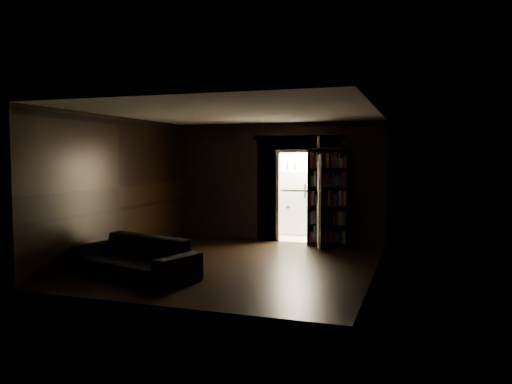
{
  "coord_description": "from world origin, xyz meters",
  "views": [
    {
      "loc": [
        3.24,
        -8.57,
        1.99
      ],
      "look_at": [
        0.09,
        0.9,
        1.29
      ],
      "focal_mm": 35.0,
      "sensor_mm": 36.0,
      "label": 1
    }
  ],
  "objects": [
    {
      "name": "bottles",
      "position": [
        0.1,
        4.06,
        1.78
      ],
      "size": [
        0.65,
        0.11,
        0.26
      ],
      "primitive_type": "cube",
      "rotation": [
        0.0,
        0.0,
        -0.05
      ],
      "color": "black",
      "rests_on": "refrigerator"
    },
    {
      "name": "refrigerator",
      "position": [
        0.19,
        4.03,
        0.82
      ],
      "size": [
        0.93,
        0.89,
        1.65
      ],
      "primitive_type": "cube",
      "rotation": [
        0.0,
        0.0,
        0.34
      ],
      "color": "white",
      "rests_on": "ground"
    },
    {
      "name": "figurine",
      "position": [
        1.03,
        2.51,
        2.33
      ],
      "size": [
        0.1,
        0.1,
        0.27
      ],
      "primitive_type": "cube",
      "rotation": [
        0.0,
        0.0,
        0.14
      ],
      "color": "white",
      "rests_on": "bookshelf"
    },
    {
      "name": "ground",
      "position": [
        0.0,
        0.0,
        0.0
      ],
      "size": [
        5.5,
        5.5,
        0.0
      ],
      "primitive_type": "plane",
      "color": "black",
      "rests_on": "ground"
    },
    {
      "name": "door",
      "position": [
        1.08,
        2.32,
        1.02
      ],
      "size": [
        0.27,
        0.83,
        2.05
      ],
      "primitive_type": "cube",
      "rotation": [
        0.0,
        0.0,
        1.83
      ],
      "color": "silver",
      "rests_on": "ground"
    },
    {
      "name": "room_walls",
      "position": [
        -0.01,
        1.07,
        1.68
      ],
      "size": [
        5.02,
        5.61,
        2.84
      ],
      "color": "black",
      "rests_on": "ground"
    },
    {
      "name": "kitchen_alcove",
      "position": [
        0.5,
        3.87,
        1.21
      ],
      "size": [
        2.2,
        1.8,
        2.6
      ],
      "color": "#B3AB9C",
      "rests_on": "ground"
    },
    {
      "name": "sofa",
      "position": [
        -1.28,
        -1.41,
        0.44
      ],
      "size": [
        2.45,
        1.6,
        0.87
      ],
      "primitive_type": "imported",
      "rotation": [
        0.0,
        0.0,
        -0.29
      ],
      "color": "black",
      "rests_on": "ground"
    },
    {
      "name": "bookshelf",
      "position": [
        1.25,
        2.55,
        1.1
      ],
      "size": [
        0.95,
        0.58,
        2.2
      ],
      "primitive_type": "cube",
      "rotation": [
        0.0,
        0.0,
        -0.31
      ],
      "color": "black",
      "rests_on": "ground"
    }
  ]
}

